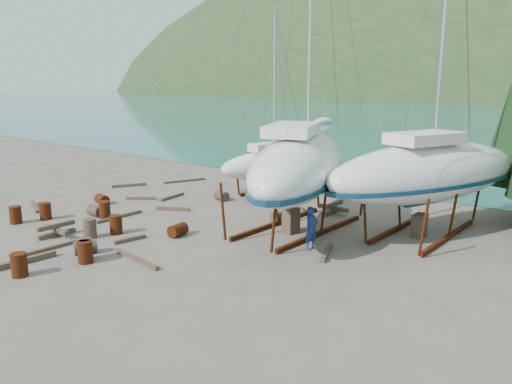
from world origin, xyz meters
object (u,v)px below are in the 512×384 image
Objects in this scene: large_sailboat_near at (299,165)px; large_sailboat_far at (428,171)px; small_sailboat_shore at (270,164)px; worker at (311,228)px.

large_sailboat_far is (4.88, 3.20, -0.21)m from large_sailboat_near.
large_sailboat_near is 1.74× the size of small_sailboat_shore.
worker is (-2.81, -5.23, -2.04)m from large_sailboat_far.
worker is at bearing -68.25° from large_sailboat_near.
large_sailboat_far reaches higher than small_sailboat_shore.
large_sailboat_far reaches higher than worker.
worker is at bearing -25.38° from small_sailboat_shore.
small_sailboat_shore is at bearing 56.16° from worker.
small_sailboat_shore is 11.14m from worker.
worker is at bearing -98.30° from large_sailboat_far.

